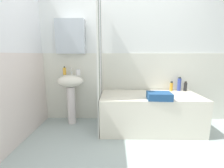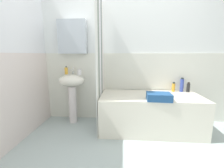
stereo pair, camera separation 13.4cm
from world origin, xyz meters
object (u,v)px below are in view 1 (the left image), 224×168
object	(u,v)px
lotion_bottle	(185,86)
body_wash_bottle	(171,86)
towel_folded	(159,96)
sink	(71,88)
bathtub	(149,112)
conditioner_bottle	(179,84)
soap_dispenser	(65,71)
toothbrush_cup	(78,72)

from	to	relation	value
lotion_bottle	body_wash_bottle	bearing A→B (deg)	179.71
body_wash_bottle	towel_folded	world-z (taller)	body_wash_bottle
sink	bathtub	xyz separation A→B (m)	(1.30, -0.17, -0.34)
body_wash_bottle	conditioner_bottle	bearing A→B (deg)	1.86
towel_folded	body_wash_bottle	bearing A→B (deg)	56.22
soap_dispenser	toothbrush_cup	size ratio (longest dim) A/B	1.48
sink	toothbrush_cup	xyz separation A→B (m)	(0.14, 0.01, 0.27)
soap_dispenser	towel_folded	distance (m)	1.57
sink	conditioner_bottle	distance (m)	1.86
conditioner_bottle	soap_dispenser	bearing A→B (deg)	-178.40
sink	bathtub	size ratio (longest dim) A/B	0.55
bathtub	conditioner_bottle	xyz separation A→B (m)	(0.56, 0.28, 0.39)
sink	lotion_bottle	world-z (taller)	sink
toothbrush_cup	lotion_bottle	xyz separation A→B (m)	(1.82, 0.10, -0.25)
sink	body_wash_bottle	size ratio (longest dim) A/B	5.17
toothbrush_cup	body_wash_bottle	distance (m)	1.61
bathtub	towel_folded	xyz separation A→B (m)	(0.07, -0.26, 0.33)
bathtub	body_wash_bottle	xyz separation A→B (m)	(0.42, 0.28, 0.36)
towel_folded	lotion_bottle	bearing A→B (deg)	41.69
toothbrush_cup	conditioner_bottle	bearing A→B (deg)	3.63
soap_dispenser	sink	bearing A→B (deg)	-29.57
sink	body_wash_bottle	bearing A→B (deg)	3.66
sink	conditioner_bottle	world-z (taller)	sink
toothbrush_cup	lotion_bottle	distance (m)	1.85
body_wash_bottle	lotion_bottle	bearing A→B (deg)	-0.29
sink	towel_folded	xyz separation A→B (m)	(1.36, -0.42, -0.01)
bathtub	lotion_bottle	bearing A→B (deg)	22.65
soap_dispenser	towel_folded	world-z (taller)	soap_dispenser
bathtub	body_wash_bottle	world-z (taller)	body_wash_bottle
conditioner_bottle	body_wash_bottle	size ratio (longest dim) A/B	1.46
soap_dispenser	conditioner_bottle	world-z (taller)	soap_dispenser
sink	lotion_bottle	distance (m)	1.97
bathtub	lotion_bottle	world-z (taller)	lotion_bottle
conditioner_bottle	towel_folded	world-z (taller)	conditioner_bottle
sink	conditioner_bottle	xyz separation A→B (m)	(1.86, 0.11, 0.06)
body_wash_bottle	towel_folded	xyz separation A→B (m)	(-0.36, -0.53, -0.03)
lotion_bottle	conditioner_bottle	xyz separation A→B (m)	(-0.11, 0.01, 0.04)
body_wash_bottle	toothbrush_cup	bearing A→B (deg)	-176.22
sink	towel_folded	size ratio (longest dim) A/B	2.58
body_wash_bottle	sink	bearing A→B (deg)	-176.34
soap_dispenser	lotion_bottle	size ratio (longest dim) A/B	0.86
lotion_bottle	towel_folded	distance (m)	0.80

